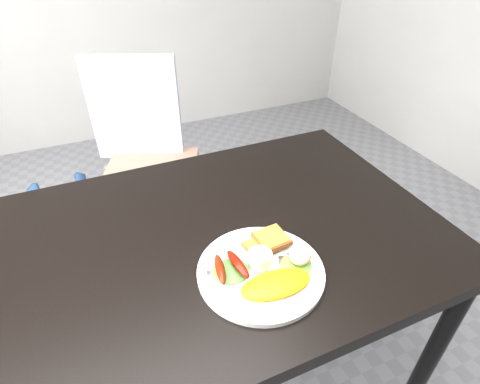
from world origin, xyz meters
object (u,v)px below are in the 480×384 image
(plate, at_px, (261,271))
(dining_table, at_px, (216,238))
(person, at_px, (66,165))
(dining_chair, at_px, (151,174))

(plate, bearing_deg, dining_table, 105.62)
(dining_table, xyz_separation_m, plate, (0.05, -0.17, 0.03))
(person, xyz_separation_m, plate, (0.41, -0.85, 0.09))
(dining_chair, bearing_deg, person, -134.29)
(person, height_order, plate, person)
(person, distance_m, plate, 0.95)
(dining_chair, height_order, plate, plate)
(dining_chair, bearing_deg, dining_table, -65.80)
(dining_table, height_order, dining_chair, dining_table)
(dining_table, distance_m, plate, 0.18)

